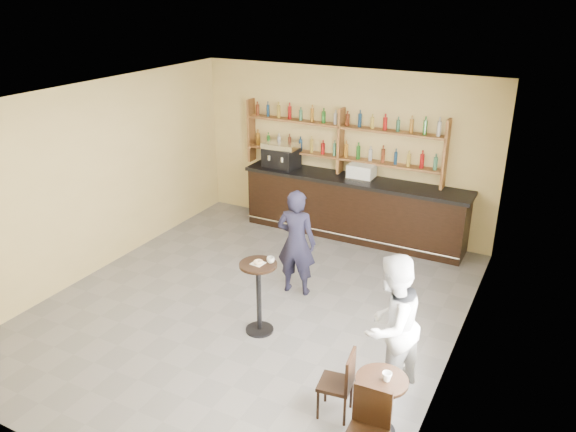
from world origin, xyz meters
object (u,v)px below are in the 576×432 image
at_px(espresso_machine, 281,155).
at_px(man_main, 296,242).
at_px(pedestal_table, 259,298).
at_px(bar_counter, 353,208).
at_px(patron_second, 390,325).
at_px(cafe_table, 380,406).
at_px(chair_west, 335,383).
at_px(pastry_case, 362,172).

relative_size(espresso_machine, man_main, 0.40).
xyz_separation_m(pedestal_table, man_main, (-0.04, 1.25, 0.33)).
bearing_deg(bar_counter, man_main, -90.26).
distance_m(man_main, patron_second, 2.58).
distance_m(bar_counter, cafe_table, 5.27).
bearing_deg(bar_counter, espresso_machine, 180.00).
relative_size(bar_counter, chair_west, 5.22).
relative_size(espresso_machine, cafe_table, 0.96).
bearing_deg(pedestal_table, chair_west, -33.00).
height_order(pastry_case, cafe_table, pastry_case).
bearing_deg(espresso_machine, pastry_case, 7.99).
height_order(man_main, cafe_table, man_main).
height_order(cafe_table, chair_west, chair_west).
bearing_deg(patron_second, cafe_table, 29.79).
height_order(pastry_case, chair_west, pastry_case).
bearing_deg(pedestal_table, patron_second, -9.54).
height_order(espresso_machine, pastry_case, espresso_machine).
distance_m(bar_counter, pedestal_table, 3.68).
bearing_deg(cafe_table, patron_second, 102.35).
height_order(espresso_machine, cafe_table, espresso_machine).
relative_size(bar_counter, patron_second, 2.46).
height_order(espresso_machine, patron_second, patron_second).
height_order(espresso_machine, chair_west, espresso_machine).
bearing_deg(espresso_machine, man_main, -49.20).
bearing_deg(man_main, espresso_machine, -64.38).
height_order(bar_counter, pedestal_table, bar_counter).
bearing_deg(pedestal_table, bar_counter, 90.50).
bearing_deg(cafe_table, bar_counter, 114.68).
xyz_separation_m(bar_counter, man_main, (-0.01, -2.44, 0.27)).
xyz_separation_m(chair_west, patron_second, (0.38, 0.71, 0.47)).
bearing_deg(bar_counter, pedestal_table, -89.50).
bearing_deg(pastry_case, patron_second, -74.03).
xyz_separation_m(espresso_machine, pedestal_table, (1.61, -3.68, -0.90)).
height_order(cafe_table, patron_second, patron_second).
bearing_deg(patron_second, bar_counter, -135.76).
bearing_deg(chair_west, patron_second, 143.86).
distance_m(espresso_machine, pedestal_table, 4.12).
relative_size(cafe_table, chair_west, 0.85).
height_order(chair_west, patron_second, patron_second).
xyz_separation_m(bar_counter, patron_second, (2.03, -4.02, 0.30)).
bearing_deg(cafe_table, chair_west, 174.81).
distance_m(cafe_table, chair_west, 0.56).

